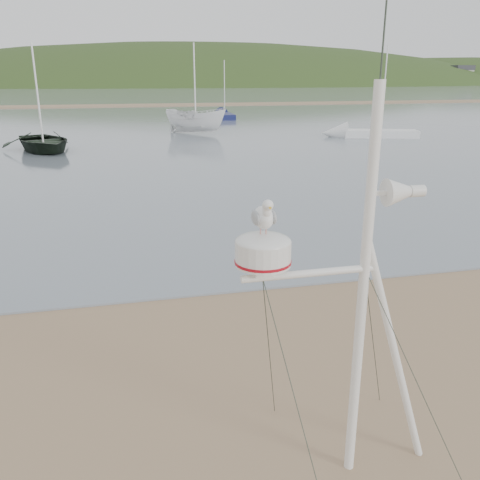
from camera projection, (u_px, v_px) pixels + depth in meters
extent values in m
plane|color=#8B6D50|center=(74.00, 452.00, 5.92)|extent=(560.00, 560.00, 0.00)
cube|color=slate|center=(112.00, 92.00, 128.04)|extent=(560.00, 256.00, 0.04)
cube|color=#8B6D50|center=(111.00, 106.00, 70.66)|extent=(560.00, 7.00, 0.07)
ellipsoid|color=#253A17|center=(204.00, 133.00, 238.90)|extent=(400.00, 180.00, 80.00)
ellipsoid|color=#253A17|center=(466.00, 114.00, 267.42)|extent=(300.00, 135.00, 56.00)
cube|color=beige|center=(7.00, 75.00, 178.16)|extent=(8.40, 6.30, 8.00)
cube|color=beige|center=(84.00, 75.00, 183.83)|extent=(8.40, 6.30, 8.00)
cube|color=beige|center=(156.00, 75.00, 189.51)|extent=(8.40, 6.30, 8.00)
cube|color=beige|center=(224.00, 75.00, 195.19)|extent=(8.40, 6.30, 8.00)
cube|color=beige|center=(289.00, 75.00, 200.86)|extent=(8.40, 6.30, 8.00)
cube|color=beige|center=(349.00, 75.00, 206.54)|extent=(8.40, 6.30, 8.00)
cube|color=beige|center=(407.00, 75.00, 212.21)|extent=(8.40, 6.30, 8.00)
cube|color=beige|center=(461.00, 75.00, 217.89)|extent=(8.40, 6.30, 8.00)
cylinder|color=white|center=(362.00, 297.00, 5.06)|extent=(0.10, 0.10, 4.15)
cylinder|color=white|center=(395.00, 356.00, 5.38)|extent=(0.96, 0.08, 2.73)
cylinder|color=white|center=(310.00, 273.00, 4.84)|extent=(1.35, 0.07, 0.07)
cylinder|color=#2D382D|center=(384.00, 28.00, 4.29)|extent=(0.02, 0.02, 0.93)
cube|color=white|center=(263.00, 270.00, 4.71)|extent=(0.17, 0.17, 0.09)
cylinder|color=white|center=(263.00, 253.00, 4.66)|extent=(0.52, 0.52, 0.23)
cylinder|color=#A60B17|center=(263.00, 261.00, 4.69)|extent=(0.53, 0.53, 0.03)
ellipsoid|color=white|center=(263.00, 242.00, 4.63)|extent=(0.52, 0.52, 0.15)
cone|color=white|center=(399.00, 192.00, 4.80)|extent=(0.27, 0.27, 0.27)
cylinder|color=white|center=(417.00, 191.00, 4.84)|extent=(0.15, 0.11, 0.11)
cube|color=white|center=(381.00, 193.00, 4.76)|extent=(0.21, 0.04, 0.04)
cylinder|color=tan|center=(261.00, 230.00, 4.59)|extent=(0.01, 0.01, 0.07)
cylinder|color=tan|center=(266.00, 230.00, 4.60)|extent=(0.01, 0.01, 0.07)
ellipsoid|color=white|center=(263.00, 218.00, 4.56)|extent=(0.18, 0.28, 0.21)
ellipsoid|color=#9CA0A4|center=(255.00, 218.00, 4.53)|extent=(0.05, 0.23, 0.13)
ellipsoid|color=#9CA0A4|center=(272.00, 217.00, 4.56)|extent=(0.05, 0.23, 0.13)
cone|color=white|center=(259.00, 216.00, 4.70)|extent=(0.09, 0.08, 0.09)
ellipsoid|color=white|center=(267.00, 211.00, 4.43)|extent=(0.08, 0.08, 0.12)
sphere|color=white|center=(268.00, 205.00, 4.39)|extent=(0.10, 0.10, 0.10)
cone|color=gold|center=(270.00, 207.00, 4.35)|extent=(0.02, 0.05, 0.02)
imported|color=black|center=(39.00, 103.00, 28.04)|extent=(3.93, 2.41, 5.31)
imported|color=white|center=(195.00, 99.00, 36.81)|extent=(2.64, 2.63, 4.93)
cube|color=white|center=(380.00, 134.00, 35.24)|extent=(5.24, 3.04, 0.50)
cone|color=white|center=(334.00, 133.00, 35.48)|extent=(2.15, 2.05, 1.60)
cylinder|color=white|center=(384.00, 89.00, 34.31)|extent=(0.08, 0.08, 5.49)
cube|color=#161C4E|center=(225.00, 116.00, 50.32)|extent=(1.64, 4.59, 0.50)
cone|color=#161C4E|center=(220.00, 114.00, 53.03)|extent=(1.52, 1.65, 1.45)
cylinder|color=white|center=(224.00, 87.00, 49.47)|extent=(0.08, 0.08, 4.99)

